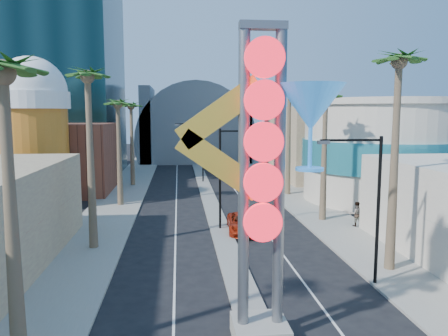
% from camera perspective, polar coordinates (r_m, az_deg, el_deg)
% --- Properties ---
extents(sidewalk_west, '(5.00, 100.00, 0.15)m').
position_cam_1_polar(sidewalk_west, '(49.72, -13.18, -3.57)').
color(sidewalk_west, gray).
rests_on(sidewalk_west, ground).
extents(sidewalk_east, '(5.00, 100.00, 0.15)m').
position_cam_1_polar(sidewalk_east, '(50.92, 8.58, -3.20)').
color(sidewalk_east, gray).
rests_on(sidewalk_east, ground).
extents(median, '(1.60, 84.00, 0.15)m').
position_cam_1_polar(median, '(52.37, -2.38, -2.84)').
color(median, gray).
rests_on(median, ground).
extents(brick_filler_west, '(10.00, 10.00, 8.00)m').
position_cam_1_polar(brick_filler_west, '(53.30, -19.85, 1.17)').
color(brick_filler_west, brown).
rests_on(brick_filler_west, ground).
extents(filler_east, '(10.00, 20.00, 10.00)m').
position_cam_1_polar(filler_east, '(64.53, 11.37, 3.32)').
color(filler_east, '#A18268').
rests_on(filler_east, ground).
extents(beer_mug, '(7.00, 7.00, 14.50)m').
position_cam_1_polar(beer_mug, '(45.63, -23.67, 4.90)').
color(beer_mug, '#C26019').
rests_on(beer_mug, ground).
extents(turquoise_building, '(16.60, 16.60, 10.60)m').
position_cam_1_polar(turquoise_building, '(48.52, 19.97, 2.10)').
color(turquoise_building, beige).
rests_on(turquoise_building, ground).
extents(canopy, '(22.00, 16.00, 22.00)m').
position_cam_1_polar(canopy, '(85.67, -3.83, 3.89)').
color(canopy, slate).
rests_on(canopy, ground).
extents(neon_sign, '(6.53, 2.60, 12.55)m').
position_cam_1_polar(neon_sign, '(17.02, 7.68, 0.83)').
color(neon_sign, gray).
rests_on(neon_sign, ground).
extents(streetlight_0, '(3.79, 0.25, 8.00)m').
position_cam_1_polar(streetlight_0, '(33.95, 0.40, -0.09)').
color(streetlight_0, black).
rests_on(streetlight_0, ground).
extents(streetlight_1, '(3.79, 0.25, 8.00)m').
position_cam_1_polar(streetlight_1, '(57.69, -3.33, 2.89)').
color(streetlight_1, black).
rests_on(streetlight_1, ground).
extents(streetlight_2, '(3.45, 0.25, 8.00)m').
position_cam_1_polar(streetlight_2, '(24.04, 18.53, -3.59)').
color(streetlight_2, black).
rests_on(streetlight_2, ground).
extents(palm_0, '(2.40, 2.40, 11.70)m').
position_cam_1_polar(palm_0, '(16.55, -26.89, 9.06)').
color(palm_0, brown).
rests_on(palm_0, ground).
extents(palm_1, '(2.40, 2.40, 12.70)m').
position_cam_1_polar(palm_1, '(30.09, -17.36, 10.00)').
color(palm_1, brown).
rests_on(palm_1, ground).
extents(palm_2, '(2.40, 2.40, 11.20)m').
position_cam_1_polar(palm_2, '(43.86, -13.69, 7.37)').
color(palm_2, brown).
rests_on(palm_2, ground).
extents(palm_3, '(2.40, 2.40, 11.20)m').
position_cam_1_polar(palm_3, '(55.78, -12.04, 7.33)').
color(palm_3, brown).
rests_on(palm_3, ground).
extents(palm_5, '(2.40, 2.40, 13.20)m').
position_cam_1_polar(palm_5, '(26.53, 21.84, 11.20)').
color(palm_5, brown).
rests_on(palm_5, ground).
extents(palm_6, '(2.40, 2.40, 11.70)m').
position_cam_1_polar(palm_6, '(37.52, 13.13, 8.15)').
color(palm_6, brown).
rests_on(palm_6, ground).
extents(palm_7, '(2.40, 2.40, 12.70)m').
position_cam_1_polar(palm_7, '(49.04, 8.54, 9.02)').
color(palm_7, brown).
rests_on(palm_7, ground).
extents(red_pickup, '(2.73, 5.37, 1.45)m').
position_cam_1_polar(red_pickup, '(34.03, 2.59, -7.20)').
color(red_pickup, '#B1270D').
rests_on(red_pickup, ground).
extents(pedestrian_b, '(1.07, 0.90, 1.98)m').
position_cam_1_polar(pedestrian_b, '(36.76, 16.90, -5.76)').
color(pedestrian_b, gray).
rests_on(pedestrian_b, sidewalk_east).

